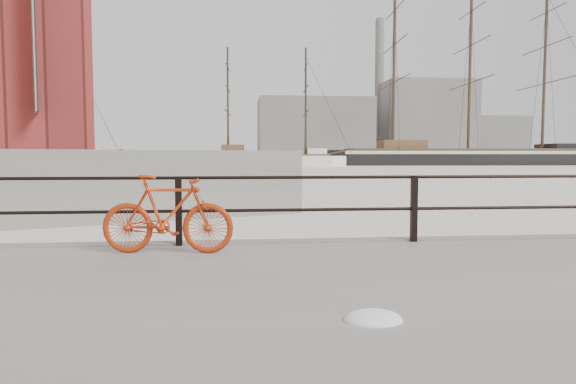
# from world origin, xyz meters

# --- Properties ---
(ground) EXTENTS (400.00, 400.00, 0.00)m
(ground) POSITION_xyz_m (0.00, 0.00, 0.00)
(ground) COLOR white
(ground) RESTS_ON ground
(guardrail) EXTENTS (28.00, 0.10, 1.00)m
(guardrail) POSITION_xyz_m (0.00, -0.15, 0.85)
(guardrail) COLOR black
(guardrail) RESTS_ON promenade
(bicycle) EXTENTS (1.76, 0.46, 1.05)m
(bicycle) POSITION_xyz_m (-3.58, -0.74, 0.87)
(bicycle) COLOR #AA2C0B
(bicycle) RESTS_ON promenade
(barque_black) EXTENTS (62.58, 23.20, 34.78)m
(barque_black) POSITION_xyz_m (39.95, 83.16, 0.00)
(barque_black) COLOR black
(barque_black) RESTS_ON ground
(schooner_mid) EXTENTS (28.05, 13.31, 19.82)m
(schooner_mid) POSITION_xyz_m (2.40, 75.08, 0.00)
(schooner_mid) COLOR white
(schooner_mid) RESTS_ON ground
(schooner_left) EXTENTS (22.10, 11.51, 16.51)m
(schooner_left) POSITION_xyz_m (-29.53, 68.03, 0.00)
(schooner_left) COLOR white
(schooner_left) RESTS_ON ground
(industrial_west) EXTENTS (32.00, 18.00, 18.00)m
(industrial_west) POSITION_xyz_m (20.00, 140.00, 9.00)
(industrial_west) COLOR gray
(industrial_west) RESTS_ON ground
(industrial_mid) EXTENTS (26.00, 20.00, 24.00)m
(industrial_mid) POSITION_xyz_m (55.00, 145.00, 12.00)
(industrial_mid) COLOR gray
(industrial_mid) RESTS_ON ground
(industrial_east) EXTENTS (20.00, 16.00, 14.00)m
(industrial_east) POSITION_xyz_m (78.00, 150.00, 7.00)
(industrial_east) COLOR gray
(industrial_east) RESTS_ON ground
(smokestack) EXTENTS (2.80, 2.80, 44.00)m
(smokestack) POSITION_xyz_m (42.00, 150.00, 22.00)
(smokestack) COLOR gray
(smokestack) RESTS_ON ground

